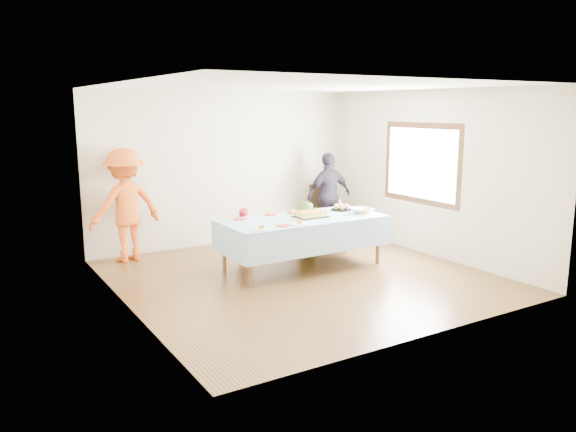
% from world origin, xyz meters
% --- Properties ---
extents(ground, '(5.00, 5.00, 0.00)m').
position_xyz_m(ground, '(0.00, 0.00, 0.00)').
color(ground, '#4C2E15').
rests_on(ground, ground).
extents(room_walls, '(5.04, 5.04, 2.72)m').
position_xyz_m(room_walls, '(0.05, 0.00, 1.77)').
color(room_walls, beige).
rests_on(room_walls, ground).
extents(party_table, '(2.50, 1.10, 0.78)m').
position_xyz_m(party_table, '(0.26, 0.38, 0.72)').
color(party_table, brown).
rests_on(party_table, ground).
extents(birthday_cake, '(0.48, 0.37, 0.08)m').
position_xyz_m(birthday_cake, '(0.40, 0.38, 0.82)').
color(birthday_cake, black).
rests_on(birthday_cake, party_table).
extents(rolls_tray, '(0.34, 0.34, 0.10)m').
position_xyz_m(rolls_tray, '(1.15, 0.60, 0.82)').
color(rolls_tray, black).
rests_on(rolls_tray, party_table).
extents(punch_bowl, '(0.34, 0.34, 0.08)m').
position_xyz_m(punch_bowl, '(1.26, 0.21, 0.82)').
color(punch_bowl, silver).
rests_on(punch_bowl, party_table).
extents(party_hat, '(0.10, 0.10, 0.17)m').
position_xyz_m(party_hat, '(1.23, 0.77, 0.87)').
color(party_hat, silver).
rests_on(party_hat, party_table).
extents(fork_pile, '(0.24, 0.18, 0.07)m').
position_xyz_m(fork_pile, '(0.97, 0.18, 0.81)').
color(fork_pile, white).
rests_on(fork_pile, party_table).
extents(plate_red_far_a, '(0.20, 0.20, 0.01)m').
position_xyz_m(plate_red_far_a, '(-0.59, 0.77, 0.79)').
color(plate_red_far_a, red).
rests_on(plate_red_far_a, party_table).
extents(plate_red_far_b, '(0.19, 0.19, 0.01)m').
position_xyz_m(plate_red_far_b, '(-0.04, 0.83, 0.79)').
color(plate_red_far_b, red).
rests_on(plate_red_far_b, party_table).
extents(plate_red_far_c, '(0.20, 0.20, 0.01)m').
position_xyz_m(plate_red_far_c, '(0.33, 0.76, 0.79)').
color(plate_red_far_c, red).
rests_on(plate_red_far_c, party_table).
extents(plate_red_far_d, '(0.19, 0.19, 0.01)m').
position_xyz_m(plate_red_far_d, '(0.74, 0.74, 0.79)').
color(plate_red_far_d, red).
rests_on(plate_red_far_d, party_table).
extents(plate_red_near, '(0.19, 0.19, 0.01)m').
position_xyz_m(plate_red_near, '(-0.29, 0.04, 0.79)').
color(plate_red_near, red).
rests_on(plate_red_near, party_table).
extents(plate_white_left, '(0.24, 0.24, 0.01)m').
position_xyz_m(plate_white_left, '(-0.66, -0.01, 0.79)').
color(plate_white_left, white).
rests_on(plate_white_left, party_table).
extents(plate_white_mid, '(0.23, 0.23, 0.01)m').
position_xyz_m(plate_white_mid, '(-0.03, 0.01, 0.79)').
color(plate_white_mid, white).
rests_on(plate_white_mid, party_table).
extents(plate_white_right, '(0.19, 0.19, 0.01)m').
position_xyz_m(plate_white_right, '(1.20, 0.07, 0.79)').
color(plate_white_right, white).
rests_on(plate_white_right, party_table).
extents(dining_chair, '(0.54, 0.54, 0.99)m').
position_xyz_m(dining_chair, '(1.80, 2.11, 0.55)').
color(dining_chair, black).
rests_on(dining_chair, ground).
extents(toddler_left, '(0.36, 0.30, 0.84)m').
position_xyz_m(toddler_left, '(-0.31, 1.28, 0.42)').
color(toddler_left, '#BF1737').
rests_on(toddler_left, ground).
extents(toddler_mid, '(0.46, 0.31, 0.92)m').
position_xyz_m(toddler_mid, '(0.66, 0.90, 0.46)').
color(toddler_mid, '#3A6923').
rests_on(toddler_mid, ground).
extents(toddler_right, '(0.39, 0.32, 0.75)m').
position_xyz_m(toddler_right, '(-0.04, 1.77, 0.38)').
color(toddler_right, '#AD7C51').
rests_on(toddler_right, ground).
extents(adult_left, '(1.26, 0.86, 1.79)m').
position_xyz_m(adult_left, '(-1.90, 2.20, 0.90)').
color(adult_left, orange).
rests_on(adult_left, ground).
extents(adult_right, '(0.94, 0.39, 1.60)m').
position_xyz_m(adult_right, '(1.80, 1.87, 0.80)').
color(adult_right, '#292533').
rests_on(adult_right, ground).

